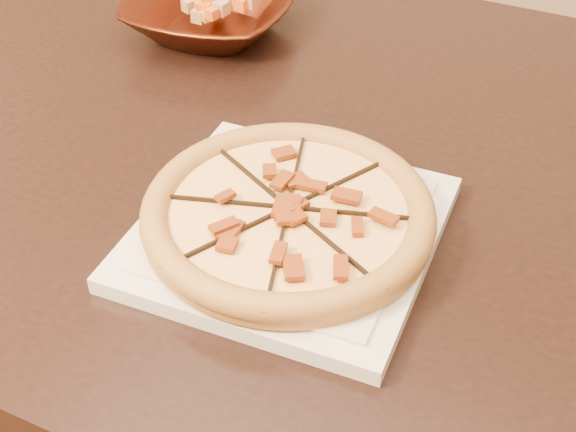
% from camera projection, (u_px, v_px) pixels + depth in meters
% --- Properties ---
extents(dining_table, '(1.44, 0.96, 0.75)m').
position_uv_depth(dining_table, '(282.00, 199.00, 1.01)').
color(dining_table, black).
rests_on(dining_table, floor).
extents(plate, '(0.30, 0.30, 0.02)m').
position_uv_depth(plate, '(288.00, 231.00, 0.79)').
color(plate, silver).
rests_on(plate, dining_table).
extents(pizza, '(0.29, 0.29, 0.03)m').
position_uv_depth(pizza, '(288.00, 213.00, 0.78)').
color(pizza, '#B28543').
rests_on(pizza, plate).
extents(bronze_bowl, '(0.26, 0.26, 0.06)m').
position_uv_depth(bronze_bowl, '(210.00, 15.00, 1.11)').
color(bronze_bowl, '#4F1E0F').
rests_on(bronze_bowl, dining_table).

